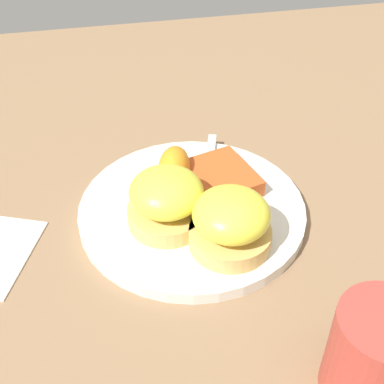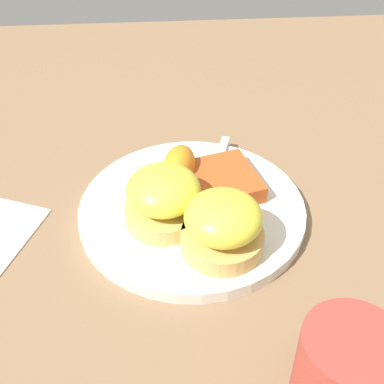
{
  "view_description": "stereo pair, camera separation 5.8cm",
  "coord_description": "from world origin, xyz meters",
  "views": [
    {
      "loc": [
        -0.09,
        -0.43,
        0.4
      ],
      "look_at": [
        0.0,
        0.0,
        0.03
      ],
      "focal_mm": 50.0,
      "sensor_mm": 36.0,
      "label": 1
    },
    {
      "loc": [
        -0.03,
        -0.44,
        0.4
      ],
      "look_at": [
        0.0,
        0.0,
        0.03
      ],
      "focal_mm": 50.0,
      "sensor_mm": 36.0,
      "label": 2
    }
  ],
  "objects": [
    {
      "name": "ground_plane",
      "position": [
        0.0,
        0.0,
        0.0
      ],
      "size": [
        1.1,
        1.1,
        0.0
      ],
      "primitive_type": "plane",
      "color": "#846647"
    },
    {
      "name": "sandwich_benedict_right",
      "position": [
        0.03,
        -0.07,
        0.04
      ],
      "size": [
        0.08,
        0.08,
        0.06
      ],
      "color": "tan",
      "rests_on": "plate"
    },
    {
      "name": "sandwich_benedict_left",
      "position": [
        -0.03,
        -0.02,
        0.04
      ],
      "size": [
        0.08,
        0.08,
        0.06
      ],
      "color": "tan",
      "rests_on": "plate"
    },
    {
      "name": "plate",
      "position": [
        0.0,
        0.0,
        0.01
      ],
      "size": [
        0.25,
        0.25,
        0.01
      ],
      "primitive_type": "cylinder",
      "color": "silver",
      "rests_on": "ground_plane"
    },
    {
      "name": "hashbrown_patty",
      "position": [
        0.02,
        0.02,
        0.02
      ],
      "size": [
        0.12,
        0.1,
        0.02
      ],
      "primitive_type": "cube",
      "rotation": [
        0.0,
        0.0,
        0.27
      ],
      "color": "#B84E20",
      "rests_on": "plate"
    },
    {
      "name": "cup",
      "position": [
        0.1,
        -0.23,
        0.04
      ],
      "size": [
        0.1,
        0.07,
        0.09
      ],
      "color": "#B23D33",
      "rests_on": "ground_plane"
    },
    {
      "name": "fork",
      "position": [
        0.02,
        0.02,
        0.02
      ],
      "size": [
        0.07,
        0.19,
        0.0
      ],
      "color": "silver",
      "rests_on": "plate"
    },
    {
      "name": "orange_wedge",
      "position": [
        -0.01,
        0.04,
        0.04
      ],
      "size": [
        0.05,
        0.07,
        0.04
      ],
      "primitive_type": "ellipsoid",
      "rotation": [
        0.0,
        0.0,
        4.43
      ],
      "color": "orange",
      "rests_on": "plate"
    }
  ]
}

